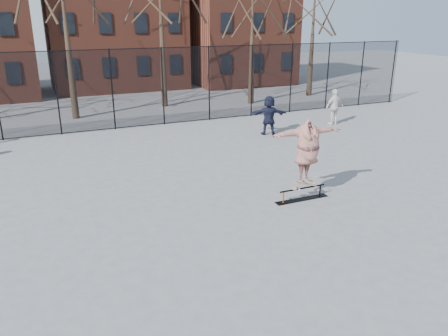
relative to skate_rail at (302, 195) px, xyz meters
name	(u,v)px	position (x,y,z in m)	size (l,w,h in m)	color
ground	(260,233)	(-2.29, -1.47, -0.16)	(100.00, 100.00, 0.00)	slate
skate_rail	(302,195)	(0.00, 0.00, 0.00)	(1.84, 0.28, 0.40)	black
skateboard	(305,186)	(0.09, 0.00, 0.30)	(0.84, 0.20, 0.10)	#A37741
skater	(307,154)	(0.09, 0.00, 1.32)	(2.40, 0.65, 1.96)	#59337F
bystander_white	(334,107)	(7.16, 7.88, 0.79)	(1.11, 0.46, 1.89)	silver
bystander_navy	(269,115)	(2.97, 7.46, 0.79)	(1.77, 0.56, 1.91)	black
fence	(140,87)	(-2.31, 11.53, 1.90)	(34.03, 0.07, 4.00)	black
rowhouses	(105,8)	(-1.57, 24.53, 5.91)	(29.00, 7.00, 13.00)	brown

